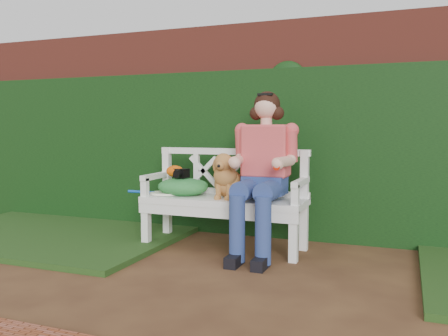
% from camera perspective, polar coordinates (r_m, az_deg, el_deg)
% --- Properties ---
extents(ground, '(60.00, 60.00, 0.00)m').
position_cam_1_polar(ground, '(3.35, 3.04, -14.67)').
color(ground, '#3C2316').
extents(brick_wall, '(10.00, 0.30, 2.20)m').
position_cam_1_polar(brick_wall, '(4.99, 9.92, 4.61)').
color(brick_wall, brown).
rests_on(brick_wall, ground).
extents(ivy_hedge, '(10.00, 0.18, 1.70)m').
position_cam_1_polar(ivy_hedge, '(4.79, 9.36, 1.61)').
color(ivy_hedge, '#143A10').
rests_on(ivy_hedge, ground).
extents(grass_left, '(2.60, 2.00, 0.05)m').
position_cam_1_polar(grass_left, '(5.27, -19.46, -7.36)').
color(grass_left, black).
rests_on(grass_left, ground).
extents(garden_bench, '(1.62, 0.70, 0.48)m').
position_cam_1_polar(garden_bench, '(4.40, 0.00, -6.63)').
color(garden_bench, white).
rests_on(garden_bench, ground).
extents(seated_woman, '(0.82, 0.95, 1.43)m').
position_cam_1_polar(seated_woman, '(4.19, 4.87, -0.66)').
color(seated_woman, '#FE514D').
rests_on(seated_woman, ground).
extents(dog, '(0.33, 0.41, 0.42)m').
position_cam_1_polar(dog, '(4.30, 0.43, -0.85)').
color(dog, brown).
rests_on(dog, garden_bench).
extents(tennis_racket, '(0.63, 0.35, 0.03)m').
position_cam_1_polar(tennis_racket, '(4.56, -7.36, -3.02)').
color(tennis_racket, white).
rests_on(tennis_racket, garden_bench).
extents(green_bag, '(0.56, 0.47, 0.17)m').
position_cam_1_polar(green_bag, '(4.50, -5.00, -2.20)').
color(green_bag, green).
rests_on(green_bag, garden_bench).
extents(camera_item, '(0.15, 0.12, 0.09)m').
position_cam_1_polar(camera_item, '(4.48, -5.16, -0.61)').
color(camera_item, black).
rests_on(camera_item, green_bag).
extents(baseball_glove, '(0.21, 0.19, 0.11)m').
position_cam_1_polar(baseball_glove, '(4.53, -5.92, -0.39)').
color(baseball_glove, '#D54F08').
rests_on(baseball_glove, green_bag).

